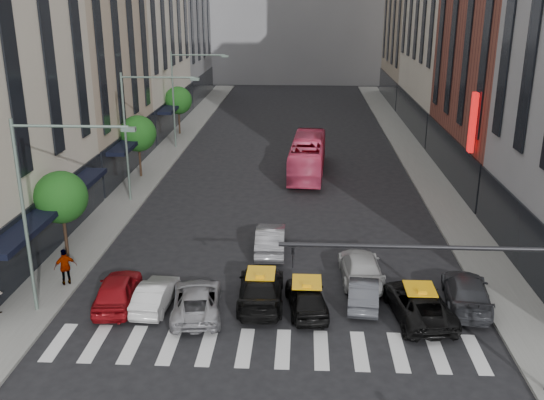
# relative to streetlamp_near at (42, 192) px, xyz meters

# --- Properties ---
(ground) EXTENTS (160.00, 160.00, 0.00)m
(ground) POSITION_rel_streetlamp_near_xyz_m (10.04, -4.00, -5.90)
(ground) COLOR black
(ground) RESTS_ON ground
(sidewalk_left) EXTENTS (3.00, 96.00, 0.15)m
(sidewalk_left) POSITION_rel_streetlamp_near_xyz_m (-1.46, 26.00, -5.83)
(sidewalk_left) COLOR slate
(sidewalk_left) RESTS_ON ground
(sidewalk_right) EXTENTS (3.00, 96.00, 0.15)m
(sidewalk_right) POSITION_rel_streetlamp_near_xyz_m (21.54, 26.00, -5.83)
(sidewalk_right) COLOR slate
(sidewalk_right) RESTS_ON ground
(building_left_b) EXTENTS (8.00, 16.00, 24.00)m
(building_left_b) POSITION_rel_streetlamp_near_xyz_m (-6.96, 24.00, 6.10)
(building_left_b) COLOR tan
(building_left_b) RESTS_ON ground
(building_right_b) EXTENTS (8.00, 18.00, 26.00)m
(building_right_b) POSITION_rel_streetlamp_near_xyz_m (27.04, 23.00, 7.10)
(building_right_b) COLOR brown
(building_right_b) RESTS_ON ground
(tree_near) EXTENTS (2.88, 2.88, 4.95)m
(tree_near) POSITION_rel_streetlamp_near_xyz_m (-1.76, 6.00, -2.25)
(tree_near) COLOR black
(tree_near) RESTS_ON sidewalk_left
(tree_mid) EXTENTS (2.88, 2.88, 4.95)m
(tree_mid) POSITION_rel_streetlamp_near_xyz_m (-1.76, 22.00, -2.25)
(tree_mid) COLOR black
(tree_mid) RESTS_ON sidewalk_left
(tree_far) EXTENTS (2.88, 2.88, 4.95)m
(tree_far) POSITION_rel_streetlamp_near_xyz_m (-1.76, 38.00, -2.25)
(tree_far) COLOR black
(tree_far) RESTS_ON sidewalk_left
(streetlamp_near) EXTENTS (5.38, 0.25, 9.00)m
(streetlamp_near) POSITION_rel_streetlamp_near_xyz_m (0.00, 0.00, 0.00)
(streetlamp_near) COLOR gray
(streetlamp_near) RESTS_ON sidewalk_left
(streetlamp_mid) EXTENTS (5.38, 0.25, 9.00)m
(streetlamp_mid) POSITION_rel_streetlamp_near_xyz_m (0.00, 16.00, 0.00)
(streetlamp_mid) COLOR gray
(streetlamp_mid) RESTS_ON sidewalk_left
(streetlamp_far) EXTENTS (5.38, 0.25, 9.00)m
(streetlamp_far) POSITION_rel_streetlamp_near_xyz_m (0.00, 32.00, 0.00)
(streetlamp_far) COLOR gray
(streetlamp_far) RESTS_ON sidewalk_left
(traffic_signal) EXTENTS (10.10, 0.20, 6.00)m
(traffic_signal) POSITION_rel_streetlamp_near_xyz_m (17.74, -5.00, -1.43)
(traffic_signal) COLOR black
(traffic_signal) RESTS_ON ground
(liberty_sign) EXTENTS (0.30, 0.70, 4.00)m
(liberty_sign) POSITION_rel_streetlamp_near_xyz_m (22.64, 16.00, 0.10)
(liberty_sign) COLOR red
(liberty_sign) RESTS_ON ground
(car_red) EXTENTS (2.25, 4.69, 1.54)m
(car_red) POSITION_rel_streetlamp_near_xyz_m (2.64, 0.91, -5.13)
(car_red) COLOR maroon
(car_red) RESTS_ON ground
(car_white_front) EXTENTS (1.63, 4.04, 1.30)m
(car_white_front) POSITION_rel_streetlamp_near_xyz_m (4.50, 0.78, -5.25)
(car_white_front) COLOR #B8B8B8
(car_white_front) RESTS_ON ground
(car_silver) EXTENTS (2.80, 5.05, 1.34)m
(car_silver) POSITION_rel_streetlamp_near_xyz_m (6.54, 0.30, -5.24)
(car_silver) COLOR #9D9CA1
(car_silver) RESTS_ON ground
(taxi_left) EXTENTS (2.31, 5.35, 1.53)m
(taxi_left) POSITION_rel_streetlamp_near_xyz_m (9.44, 1.48, -5.14)
(taxi_left) COLOR black
(taxi_left) RESTS_ON ground
(taxi_center) EXTENTS (2.28, 4.45, 1.45)m
(taxi_center) POSITION_rel_streetlamp_near_xyz_m (11.62, 0.81, -5.18)
(taxi_center) COLOR black
(taxi_center) RESTS_ON ground
(car_grey_mid) EXTENTS (1.78, 4.11, 1.32)m
(car_grey_mid) POSITION_rel_streetlamp_near_xyz_m (14.34, 1.64, -5.25)
(car_grey_mid) COLOR #414349
(car_grey_mid) RESTS_ON ground
(taxi_right) EXTENTS (3.01, 5.43, 1.44)m
(taxi_right) POSITION_rel_streetlamp_near_xyz_m (16.74, 0.44, -5.18)
(taxi_right) COLOR black
(taxi_right) RESTS_ON ground
(car_grey_curb) EXTENTS (2.70, 5.26, 1.46)m
(car_grey_curb) POSITION_rel_streetlamp_near_xyz_m (19.21, 1.68, -5.17)
(car_grey_curb) COLOR #36373C
(car_grey_curb) RESTS_ON ground
(car_row2_left) EXTENTS (1.72, 4.72, 1.55)m
(car_row2_left) POSITION_rel_streetlamp_near_xyz_m (9.57, 7.62, -5.13)
(car_row2_left) COLOR #99999E
(car_row2_left) RESTS_ON ground
(car_row2_right) EXTENTS (2.21, 5.09, 1.46)m
(car_row2_right) POSITION_rel_streetlamp_near_xyz_m (14.43, 4.18, -5.17)
(car_row2_right) COLOR #BABABA
(car_row2_right) RESTS_ON ground
(bus) EXTENTS (3.18, 11.02, 3.03)m
(bus) POSITION_rel_streetlamp_near_xyz_m (11.74, 23.77, -4.39)
(bus) COLOR #EC456F
(bus) RESTS_ON ground
(pedestrian_far) EXTENTS (1.20, 0.95, 1.90)m
(pedestrian_far) POSITION_rel_streetlamp_near_xyz_m (-0.51, 2.64, -4.80)
(pedestrian_far) COLOR gray
(pedestrian_far) RESTS_ON sidewalk_left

